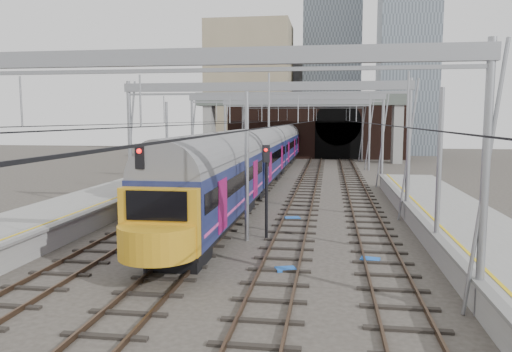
% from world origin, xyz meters
% --- Properties ---
extents(ground, '(160.00, 160.00, 0.00)m').
position_xyz_m(ground, '(0.00, 0.00, 0.00)').
color(ground, '#38332D').
rests_on(ground, ground).
extents(platform_left, '(4.32, 55.00, 1.12)m').
position_xyz_m(platform_left, '(-10.18, 2.50, 0.55)').
color(platform_left, gray).
rests_on(platform_left, ground).
extents(platform_right, '(4.32, 47.00, 1.12)m').
position_xyz_m(platform_right, '(10.18, -1.50, 0.55)').
color(platform_right, gray).
rests_on(platform_right, ground).
extents(tracks, '(14.40, 80.00, 0.22)m').
position_xyz_m(tracks, '(0.00, 15.00, 0.02)').
color(tracks, '#4C3828').
rests_on(tracks, ground).
extents(overhead_line, '(16.80, 80.00, 8.00)m').
position_xyz_m(overhead_line, '(0.00, 21.49, 6.57)').
color(overhead_line, gray).
rests_on(overhead_line, ground).
extents(retaining_wall, '(28.00, 2.75, 9.00)m').
position_xyz_m(retaining_wall, '(1.40, 51.93, 4.33)').
color(retaining_wall, black).
rests_on(retaining_wall, ground).
extents(overbridge, '(28.00, 3.00, 9.25)m').
position_xyz_m(overbridge, '(0.00, 46.00, 7.27)').
color(overbridge, gray).
rests_on(overbridge, ground).
extents(city_skyline, '(37.50, 27.50, 60.00)m').
position_xyz_m(city_skyline, '(2.73, 70.48, 17.09)').
color(city_skyline, tan).
rests_on(city_skyline, ground).
extents(train_main, '(2.92, 67.59, 4.99)m').
position_xyz_m(train_main, '(-2.00, 29.04, 2.56)').
color(train_main, black).
rests_on(train_main, ground).
extents(train_second, '(2.65, 30.63, 4.60)m').
position_xyz_m(train_second, '(-6.00, 20.82, 2.39)').
color(train_second, black).
rests_on(train_second, ground).
extents(signal_near_left, '(0.37, 0.47, 4.88)m').
position_xyz_m(signal_near_left, '(-2.77, -4.03, 3.07)').
color(signal_near_left, black).
rests_on(signal_near_left, ground).
extents(signal_near_centre, '(0.37, 0.46, 4.52)m').
position_xyz_m(signal_near_centre, '(0.85, 2.58, 2.88)').
color(signal_near_centre, black).
rests_on(signal_near_centre, ground).
extents(relay_cabinet, '(0.62, 0.56, 1.06)m').
position_xyz_m(relay_cabinet, '(-4.63, 1.48, 0.53)').
color(relay_cabinet, silver).
rests_on(relay_cabinet, ground).
extents(equip_cover_a, '(0.90, 0.76, 0.09)m').
position_xyz_m(equip_cover_a, '(2.23, -2.39, 0.04)').
color(equip_cover_a, blue).
rests_on(equip_cover_a, ground).
extents(equip_cover_b, '(1.03, 0.86, 0.10)m').
position_xyz_m(equip_cover_b, '(1.75, 7.41, 0.05)').
color(equip_cover_b, blue).
rests_on(equip_cover_b, ground).
extents(equip_cover_c, '(0.86, 0.69, 0.09)m').
position_xyz_m(equip_cover_c, '(5.53, -0.57, 0.05)').
color(equip_cover_c, blue).
rests_on(equip_cover_c, ground).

